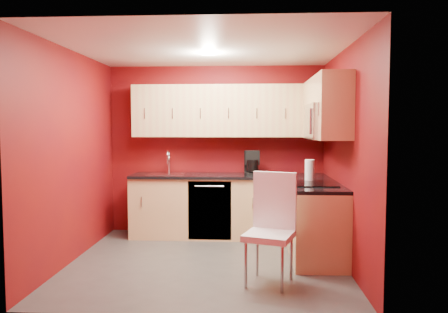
# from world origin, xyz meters

# --- Properties ---
(floor) EXTENTS (3.20, 3.20, 0.00)m
(floor) POSITION_xyz_m (0.00, 0.00, 0.00)
(floor) COLOR #43413F
(floor) RESTS_ON ground
(ceiling) EXTENTS (3.20, 3.20, 0.00)m
(ceiling) POSITION_xyz_m (0.00, 0.00, 2.50)
(ceiling) COLOR white
(ceiling) RESTS_ON wall_back
(wall_back) EXTENTS (3.20, 0.00, 3.20)m
(wall_back) POSITION_xyz_m (0.00, 1.50, 1.25)
(wall_back) COLOR maroon
(wall_back) RESTS_ON floor
(wall_front) EXTENTS (3.20, 0.00, 3.20)m
(wall_front) POSITION_xyz_m (0.00, -1.50, 1.25)
(wall_front) COLOR maroon
(wall_front) RESTS_ON floor
(wall_left) EXTENTS (0.00, 3.00, 3.00)m
(wall_left) POSITION_xyz_m (-1.60, 0.00, 1.25)
(wall_left) COLOR maroon
(wall_left) RESTS_ON floor
(wall_right) EXTENTS (0.00, 3.00, 3.00)m
(wall_right) POSITION_xyz_m (1.60, 0.00, 1.25)
(wall_right) COLOR maroon
(wall_right) RESTS_ON floor
(base_cabinets_back) EXTENTS (2.80, 0.60, 0.87)m
(base_cabinets_back) POSITION_xyz_m (0.20, 1.20, 0.43)
(base_cabinets_back) COLOR #E1BA80
(base_cabinets_back) RESTS_ON floor
(base_cabinets_right) EXTENTS (0.60, 1.30, 0.87)m
(base_cabinets_right) POSITION_xyz_m (1.30, 0.25, 0.43)
(base_cabinets_right) COLOR #E1BA80
(base_cabinets_right) RESTS_ON floor
(countertop_back) EXTENTS (2.80, 0.63, 0.04)m
(countertop_back) POSITION_xyz_m (0.20, 1.19, 0.89)
(countertop_back) COLOR black
(countertop_back) RESTS_ON base_cabinets_back
(countertop_right) EXTENTS (0.63, 1.27, 0.04)m
(countertop_right) POSITION_xyz_m (1.29, 0.23, 0.89)
(countertop_right) COLOR black
(countertop_right) RESTS_ON base_cabinets_right
(upper_cabinets_back) EXTENTS (2.80, 0.35, 0.75)m
(upper_cabinets_back) POSITION_xyz_m (0.20, 1.32, 1.83)
(upper_cabinets_back) COLOR #D3B777
(upper_cabinets_back) RESTS_ON wall_back
(upper_cabinets_right) EXTENTS (0.35, 1.55, 0.75)m
(upper_cabinets_right) POSITION_xyz_m (1.42, 0.44, 1.89)
(upper_cabinets_right) COLOR #D3B777
(upper_cabinets_right) RESTS_ON wall_right
(microwave) EXTENTS (0.42, 0.76, 0.42)m
(microwave) POSITION_xyz_m (1.39, 0.20, 1.66)
(microwave) COLOR silver
(microwave) RESTS_ON upper_cabinets_right
(cooktop) EXTENTS (0.50, 0.55, 0.01)m
(cooktop) POSITION_xyz_m (1.28, 0.20, 0.92)
(cooktop) COLOR black
(cooktop) RESTS_ON countertop_right
(sink) EXTENTS (0.52, 0.42, 0.35)m
(sink) POSITION_xyz_m (-0.70, 1.20, 0.94)
(sink) COLOR silver
(sink) RESTS_ON countertop_back
(dishwasher_front) EXTENTS (0.60, 0.02, 0.82)m
(dishwasher_front) POSITION_xyz_m (-0.05, 0.91, 0.43)
(dishwasher_front) COLOR black
(dishwasher_front) RESTS_ON base_cabinets_back
(downlight) EXTENTS (0.20, 0.20, 0.01)m
(downlight) POSITION_xyz_m (0.00, 0.30, 2.48)
(downlight) COLOR white
(downlight) RESTS_ON ceiling
(coffee_maker) EXTENTS (0.25, 0.31, 0.34)m
(coffee_maker) POSITION_xyz_m (0.55, 1.15, 1.08)
(coffee_maker) COLOR black
(coffee_maker) RESTS_ON countertop_back
(napkin_holder) EXTENTS (0.13, 0.13, 0.13)m
(napkin_holder) POSITION_xyz_m (0.56, 1.27, 0.97)
(napkin_holder) COLOR black
(napkin_holder) RESTS_ON countertop_back
(paper_towel) EXTENTS (0.20, 0.20, 0.27)m
(paper_towel) POSITION_xyz_m (1.26, 0.47, 1.05)
(paper_towel) COLOR silver
(paper_towel) RESTS_ON countertop_right
(dining_chair) EXTENTS (0.58, 0.60, 1.13)m
(dining_chair) POSITION_xyz_m (0.70, -0.69, 0.56)
(dining_chair) COLOR white
(dining_chair) RESTS_ON floor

